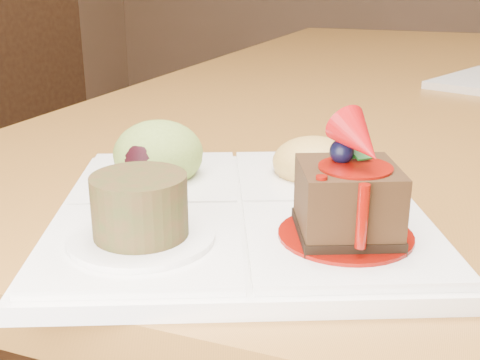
% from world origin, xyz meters
% --- Properties ---
extents(dining_table, '(1.00, 1.80, 0.75)m').
position_xyz_m(dining_table, '(0.00, 0.00, 0.68)').
color(dining_table, '#905C25').
rests_on(dining_table, ground).
extents(chair_left, '(0.49, 0.49, 0.93)m').
position_xyz_m(chair_left, '(-1.00, 0.12, 0.53)').
color(chair_left, '#322010').
rests_on(chair_left, ground).
extents(sampler_plate, '(0.36, 0.36, 0.10)m').
position_xyz_m(sampler_plate, '(-0.13, -0.75, 0.77)').
color(sampler_plate, white).
rests_on(sampler_plate, dining_table).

